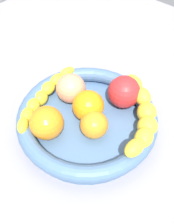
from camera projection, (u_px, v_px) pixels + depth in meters
kitchen_counter at (87, 130)px, 55.66cm from camera, size 120.00×120.00×3.00cm
fruit_bowl at (87, 119)px, 52.41cm from camera, size 29.25×29.25×5.23cm
banana_draped_left at (42, 97)px, 54.20cm from camera, size 8.23×21.10×4.32cm
banana_draped_right at (143, 116)px, 49.37cm from camera, size 13.81×17.96×5.44cm
orange_front at (88, 106)px, 51.27cm from camera, size 6.65×6.65×6.65cm
orange_mid_left at (47, 123)px, 48.37cm from camera, size 6.80×6.80×6.80cm
orange_mid_right at (94, 125)px, 48.80cm from camera, size 5.65×5.65×5.65cm
tomato_red at (124, 92)px, 53.49cm from camera, size 7.13×7.13×7.13cm
peach_blush at (71, 88)px, 54.57cm from camera, size 6.58×6.58×6.58cm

